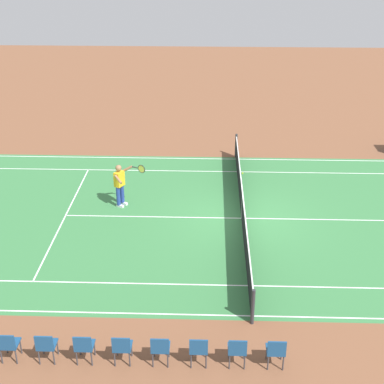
% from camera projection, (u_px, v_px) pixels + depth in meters
% --- Properties ---
extents(ground_plane, '(60.00, 60.00, 0.00)m').
position_uv_depth(ground_plane, '(242.00, 218.00, 20.05)').
color(ground_plane, brown).
extents(court_slab, '(24.20, 11.40, 0.00)m').
position_uv_depth(court_slab, '(242.00, 218.00, 20.05)').
color(court_slab, '#387A42').
rests_on(court_slab, ground_plane).
extents(court_line_markings, '(23.85, 11.05, 0.01)m').
position_uv_depth(court_line_markings, '(242.00, 218.00, 20.04)').
color(court_line_markings, white).
rests_on(court_line_markings, ground_plane).
extents(tennis_net, '(0.10, 11.70, 1.08)m').
position_uv_depth(tennis_net, '(242.00, 206.00, 19.83)').
color(tennis_net, '#2D2D33').
rests_on(tennis_net, ground_plane).
extents(tennis_player_near, '(1.19, 0.75, 1.70)m').
position_uv_depth(tennis_player_near, '(120.00, 183.00, 20.54)').
color(tennis_player_near, navy).
rests_on(tennis_player_near, ground_plane).
extents(tennis_ball, '(0.07, 0.07, 0.07)m').
position_uv_depth(tennis_ball, '(243.00, 173.00, 23.52)').
color(tennis_ball, '#CCE01E').
rests_on(tennis_ball, ground_plane).
extents(spectator_chair_0, '(0.44, 0.44, 0.88)m').
position_uv_depth(spectator_chair_0, '(276.00, 350.00, 13.17)').
color(spectator_chair_0, '#38383D').
rests_on(spectator_chair_0, ground_plane).
extents(spectator_chair_1, '(0.44, 0.44, 0.88)m').
position_uv_depth(spectator_chair_1, '(237.00, 349.00, 13.20)').
color(spectator_chair_1, '#38383D').
rests_on(spectator_chair_1, ground_plane).
extents(spectator_chair_2, '(0.44, 0.44, 0.88)m').
position_uv_depth(spectator_chair_2, '(199.00, 349.00, 13.22)').
color(spectator_chair_2, '#38383D').
rests_on(spectator_chair_2, ground_plane).
extents(spectator_chair_3, '(0.44, 0.44, 0.88)m').
position_uv_depth(spectator_chair_3, '(160.00, 348.00, 13.25)').
color(spectator_chair_3, '#38383D').
rests_on(spectator_chair_3, ground_plane).
extents(spectator_chair_4, '(0.44, 0.44, 0.88)m').
position_uv_depth(spectator_chair_4, '(122.00, 347.00, 13.28)').
color(spectator_chair_4, '#38383D').
rests_on(spectator_chair_4, ground_plane).
extents(spectator_chair_5, '(0.44, 0.44, 0.88)m').
position_uv_depth(spectator_chair_5, '(84.00, 346.00, 13.30)').
color(spectator_chair_5, '#38383D').
rests_on(spectator_chair_5, ground_plane).
extents(spectator_chair_6, '(0.44, 0.44, 0.88)m').
position_uv_depth(spectator_chair_6, '(46.00, 345.00, 13.33)').
color(spectator_chair_6, '#38383D').
rests_on(spectator_chair_6, ground_plane).
extents(spectator_chair_7, '(0.44, 0.44, 0.88)m').
position_uv_depth(spectator_chair_7, '(8.00, 344.00, 13.36)').
color(spectator_chair_7, '#38383D').
rests_on(spectator_chair_7, ground_plane).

